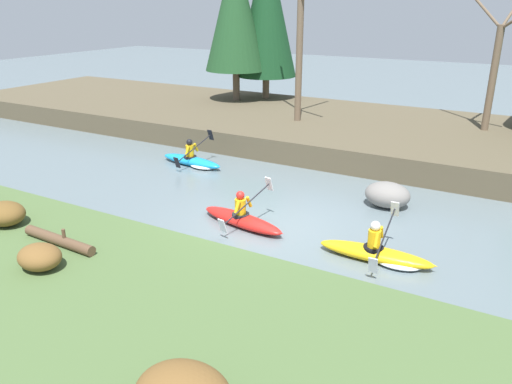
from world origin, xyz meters
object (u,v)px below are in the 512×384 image
(kayaker_trailing, at_px, (194,161))
(boulder_midstream, at_px, (387,195))
(kayaker_lead, at_px, (380,254))
(kayaker_middle, at_px, (243,219))
(driftwood_log, at_px, (59,240))

(kayaker_trailing, xyz_separation_m, boulder_midstream, (7.40, -0.42, 0.18))
(kayaker_lead, xyz_separation_m, boulder_midstream, (-0.80, 3.45, 0.18))
(kayaker_middle, bearing_deg, boulder_midstream, 58.05)
(kayaker_middle, bearing_deg, driftwood_log, -112.20)
(driftwood_log, bearing_deg, kayaker_trailing, 105.55)
(kayaker_lead, distance_m, kayaker_middle, 3.84)
(kayaker_middle, distance_m, kayaker_trailing, 5.75)
(kayaker_middle, distance_m, driftwood_log, 4.69)
(kayaker_lead, xyz_separation_m, driftwood_log, (-6.36, -3.80, 0.46))
(kayaker_lead, height_order, driftwood_log, kayaker_lead)
(kayaker_middle, relative_size, kayaker_trailing, 1.00)
(kayaker_trailing, bearing_deg, kayaker_lead, -19.87)
(kayaker_lead, distance_m, boulder_midstream, 3.54)
(kayaker_trailing, height_order, driftwood_log, kayaker_trailing)
(boulder_midstream, bearing_deg, driftwood_log, -127.50)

